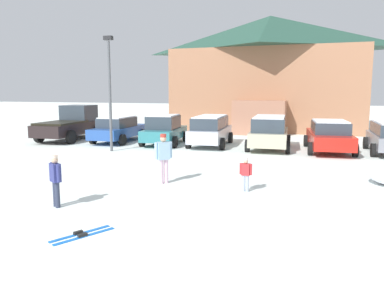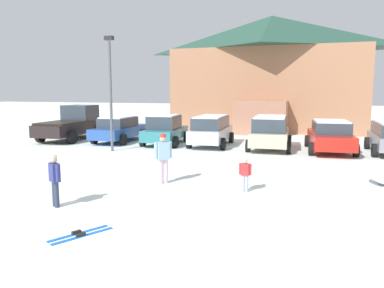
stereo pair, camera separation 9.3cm
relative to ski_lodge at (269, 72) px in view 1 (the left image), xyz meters
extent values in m
plane|color=white|center=(-0.24, -26.32, -4.60)|extent=(160.00, 160.00, 0.00)
cube|color=#A16B4C|center=(0.00, 0.07, -1.47)|extent=(14.40, 8.65, 6.26)
pyramid|color=#244A3B|center=(0.00, 0.07, 3.07)|extent=(15.00, 9.25, 2.82)
cube|color=#A77057|center=(-0.01, -5.14, -3.40)|extent=(3.60, 1.81, 2.40)
cube|color=#274D9B|center=(-7.62, -11.45, -3.98)|extent=(1.86, 4.70, 0.60)
cube|color=#2D3842|center=(-7.62, -11.68, -3.40)|extent=(1.60, 2.46, 0.56)
cube|color=white|center=(-7.62, -11.68, -3.09)|extent=(1.49, 2.34, 0.06)
cylinder|color=black|center=(-8.60, -10.03, -4.28)|extent=(0.24, 0.65, 0.64)
cylinder|color=black|center=(-6.71, -9.98, -4.28)|extent=(0.24, 0.65, 0.64)
cylinder|color=black|center=(-8.53, -12.92, -4.28)|extent=(0.24, 0.65, 0.64)
cylinder|color=black|center=(-6.64, -12.87, -4.28)|extent=(0.24, 0.65, 0.64)
cube|color=teal|center=(-4.57, -11.62, -3.98)|extent=(2.13, 4.26, 0.61)
cube|color=#2D3842|center=(-4.55, -11.83, -3.31)|extent=(1.73, 2.28, 0.73)
cube|color=white|center=(-4.55, -11.83, -2.91)|extent=(1.61, 2.16, 0.06)
cylinder|color=black|center=(-5.62, -10.45, -4.28)|extent=(0.28, 0.66, 0.64)
cylinder|color=black|center=(-3.76, -10.26, -4.28)|extent=(0.28, 0.66, 0.64)
cylinder|color=black|center=(-5.37, -12.98, -4.28)|extent=(0.28, 0.66, 0.64)
cylinder|color=black|center=(-3.51, -12.80, -4.28)|extent=(0.28, 0.66, 0.64)
cube|color=#B4BAC9|center=(-1.87, -11.39, -3.93)|extent=(1.95, 4.53, 0.69)
cube|color=#2D3842|center=(-1.87, -11.48, -3.28)|extent=(1.68, 3.46, 0.62)
cube|color=white|center=(-1.87, -11.48, -2.94)|extent=(1.57, 3.28, 0.06)
cylinder|color=black|center=(-2.87, -10.07, -4.28)|extent=(0.26, 0.65, 0.64)
cylinder|color=black|center=(-1.03, -9.97, -4.28)|extent=(0.26, 0.65, 0.64)
cylinder|color=black|center=(-2.71, -12.82, -4.28)|extent=(0.26, 0.65, 0.64)
cylinder|color=black|center=(-0.88, -12.72, -4.28)|extent=(0.26, 0.65, 0.64)
cube|color=#AFAA8F|center=(1.42, -11.62, -3.93)|extent=(2.06, 4.36, 0.69)
cube|color=#2D3842|center=(1.42, -11.71, -3.25)|extent=(1.79, 3.33, 0.68)
cube|color=white|center=(1.42, -11.71, -2.88)|extent=(1.67, 3.16, 0.06)
cylinder|color=black|center=(0.36, -10.35, -4.28)|extent=(0.25, 0.65, 0.64)
cylinder|color=black|center=(2.34, -10.25, -4.28)|extent=(0.25, 0.65, 0.64)
cylinder|color=black|center=(0.50, -13.00, -4.28)|extent=(0.25, 0.65, 0.64)
cylinder|color=black|center=(2.48, -12.90, -4.28)|extent=(0.25, 0.65, 0.64)
cube|color=red|center=(4.41, -11.48, -3.95)|extent=(2.29, 4.92, 0.66)
cube|color=#2D3842|center=(4.43, -11.72, -3.34)|extent=(1.86, 2.62, 0.57)
cube|color=white|center=(4.43, -11.72, -3.02)|extent=(1.74, 2.49, 0.06)
cylinder|color=black|center=(3.28, -10.10, -4.28)|extent=(0.28, 0.66, 0.64)
cylinder|color=black|center=(5.28, -9.92, -4.28)|extent=(0.28, 0.66, 0.64)
cylinder|color=black|center=(3.54, -13.05, -4.28)|extent=(0.28, 0.66, 0.64)
cylinder|color=black|center=(5.55, -12.87, -4.28)|extent=(0.28, 0.66, 0.64)
cylinder|color=black|center=(6.34, -10.00, -4.28)|extent=(0.23, 0.64, 0.64)
cylinder|color=black|center=(6.36, -12.59, -4.28)|extent=(0.23, 0.64, 0.64)
cube|color=black|center=(-10.96, -11.68, -3.85)|extent=(2.28, 5.49, 0.70)
cube|color=#2D3842|center=(-11.02, -10.60, -2.97)|extent=(1.92, 1.82, 1.05)
cube|color=black|center=(-10.91, -12.62, -3.44)|extent=(2.14, 3.07, 0.12)
cylinder|color=black|center=(-12.13, -10.12, -4.20)|extent=(0.30, 0.81, 0.80)
cylinder|color=black|center=(-9.97, -10.01, -4.20)|extent=(0.30, 0.81, 0.80)
cylinder|color=black|center=(-11.95, -13.35, -4.20)|extent=(0.30, 0.81, 0.80)
cylinder|color=black|center=(-9.79, -13.24, -4.20)|extent=(0.30, 0.81, 0.80)
cylinder|color=#2D344A|center=(-2.90, -23.54, -4.25)|extent=(0.13, 0.13, 0.69)
cylinder|color=#2D344A|center=(-2.77, -23.62, -4.25)|extent=(0.13, 0.13, 0.69)
cube|color=navy|center=(-2.83, -23.58, -3.66)|extent=(0.39, 0.35, 0.49)
cylinder|color=navy|center=(-3.01, -23.47, -3.65)|extent=(0.09, 0.09, 0.46)
cylinder|color=navy|center=(-2.65, -23.70, -3.65)|extent=(0.09, 0.09, 0.46)
sphere|color=tan|center=(-2.83, -23.58, -3.33)|extent=(0.18, 0.18, 0.18)
cylinder|color=beige|center=(-2.83, -23.58, -3.23)|extent=(0.17, 0.17, 0.08)
cylinder|color=#A1B0C8|center=(1.76, -20.51, -4.34)|extent=(0.09, 0.09, 0.51)
cylinder|color=#A1B0C8|center=(1.64, -20.50, -4.34)|extent=(0.09, 0.09, 0.51)
cube|color=red|center=(1.70, -20.51, -3.90)|extent=(0.26, 0.17, 0.36)
cylinder|color=red|center=(1.86, -20.52, -3.89)|extent=(0.07, 0.07, 0.35)
cylinder|color=red|center=(1.54, -20.49, -3.89)|extent=(0.07, 0.07, 0.35)
sphere|color=tan|center=(1.70, -20.51, -3.65)|extent=(0.13, 0.13, 0.13)
cylinder|color=beige|center=(1.70, -20.51, -3.58)|extent=(0.13, 0.13, 0.06)
cylinder|color=silver|center=(-1.02, -20.26, -4.19)|extent=(0.15, 0.15, 0.82)
cylinder|color=silver|center=(-1.15, -20.39, -4.19)|extent=(0.15, 0.15, 0.82)
cube|color=#98BEDC|center=(-1.08, -20.32, -3.49)|extent=(0.46, 0.45, 0.58)
cylinder|color=#98BEDC|center=(-0.90, -20.15, -3.47)|extent=(0.11, 0.11, 0.55)
cylinder|color=#98BEDC|center=(-1.27, -20.50, -3.47)|extent=(0.11, 0.11, 0.55)
sphere|color=tan|center=(-1.08, -20.32, -3.09)|extent=(0.21, 0.21, 0.21)
cylinder|color=#B5362C|center=(-1.08, -20.32, -2.98)|extent=(0.20, 0.20, 0.10)
cube|color=blue|center=(-1.11, -25.04, -4.59)|extent=(0.75, 1.27, 0.02)
cube|color=black|center=(-1.13, -25.08, -4.55)|extent=(0.17, 0.21, 0.06)
cube|color=blue|center=(-0.93, -25.14, -4.59)|extent=(0.75, 1.27, 0.02)
cube|color=black|center=(-0.96, -25.18, -4.55)|extent=(0.17, 0.21, 0.06)
cylinder|color=#515459|center=(-6.21, -14.85, -1.84)|extent=(0.14, 0.14, 5.51)
cube|color=#232326|center=(-6.21, -14.85, 1.06)|extent=(0.44, 0.24, 0.20)
camera|label=1|loc=(3.57, -31.66, -1.52)|focal=35.00mm
camera|label=2|loc=(3.66, -31.63, -1.52)|focal=35.00mm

